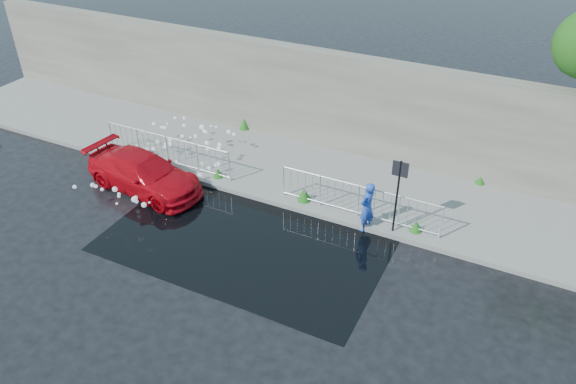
% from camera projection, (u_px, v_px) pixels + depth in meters
% --- Properties ---
extents(ground, '(90.00, 90.00, 0.00)m').
position_uv_depth(ground, '(214.00, 255.00, 15.75)').
color(ground, black).
rests_on(ground, ground).
extents(pavement, '(30.00, 4.00, 0.15)m').
position_uv_depth(pavement, '(292.00, 170.00, 19.45)').
color(pavement, gray).
rests_on(pavement, ground).
extents(curb, '(30.00, 0.25, 0.16)m').
position_uv_depth(curb, '(265.00, 199.00, 17.95)').
color(curb, gray).
rests_on(curb, ground).
extents(retaining_wall, '(30.00, 0.60, 3.50)m').
position_uv_depth(retaining_wall, '(319.00, 98.00, 20.10)').
color(retaining_wall, '#5A574C').
rests_on(retaining_wall, pavement).
extents(puddle, '(8.00, 5.00, 0.01)m').
position_uv_depth(puddle, '(247.00, 240.00, 16.31)').
color(puddle, black).
rests_on(puddle, ground).
extents(sign_post, '(0.45, 0.06, 2.50)m').
position_uv_depth(sign_post, '(398.00, 185.00, 15.57)').
color(sign_post, black).
rests_on(sign_post, ground).
extents(railing_left, '(5.05, 0.05, 1.10)m').
position_uv_depth(railing_left, '(167.00, 149.00, 19.34)').
color(railing_left, silver).
rests_on(railing_left, pavement).
extents(railing_right, '(5.05, 0.05, 1.10)m').
position_uv_depth(railing_right, '(358.00, 200.00, 16.74)').
color(railing_right, silver).
rests_on(railing_right, pavement).
extents(weeds, '(12.17, 3.93, 0.45)m').
position_uv_depth(weeds, '(274.00, 168.00, 19.08)').
color(weeds, '#215316').
rests_on(weeds, pavement).
extents(water_spray, '(3.61, 5.46, 1.03)m').
position_uv_depth(water_spray, '(170.00, 155.00, 19.11)').
color(water_spray, white).
rests_on(water_spray, ground).
extents(red_car, '(4.36, 2.19, 1.21)m').
position_uv_depth(red_car, '(144.00, 173.00, 18.26)').
color(red_car, '#BC0711').
rests_on(red_car, ground).
extents(person, '(0.53, 0.67, 1.61)m').
position_uv_depth(person, '(367.00, 207.00, 16.30)').
color(person, '#2448B4').
rests_on(person, ground).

